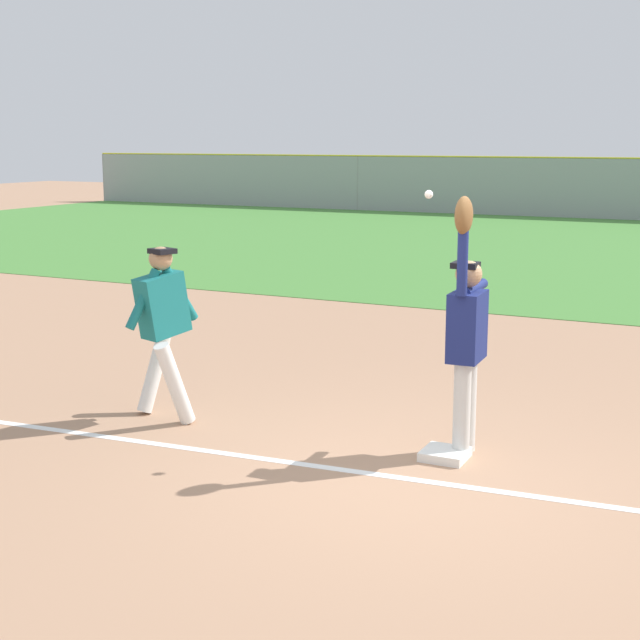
{
  "coord_description": "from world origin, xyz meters",
  "views": [
    {
      "loc": [
        2.58,
        -6.9,
        2.75
      ],
      "look_at": [
        -1.3,
        0.94,
        1.05
      ],
      "focal_mm": 52.81,
      "sensor_mm": 36.0,
      "label": 1
    }
  ],
  "objects_px": {
    "parked_car_white": "(512,190)",
    "runner": "(163,320)",
    "first_base": "(445,454)",
    "baseball": "(429,194)",
    "fielder": "(466,330)"
  },
  "relations": [
    {
      "from": "baseball",
      "to": "parked_car_white",
      "type": "height_order",
      "value": "baseball"
    },
    {
      "from": "parked_car_white",
      "to": "first_base",
      "type": "bearing_deg",
      "value": -75.88
    },
    {
      "from": "first_base",
      "to": "baseball",
      "type": "relative_size",
      "value": 5.14
    },
    {
      "from": "first_base",
      "to": "parked_car_white",
      "type": "distance_m",
      "value": 31.02
    },
    {
      "from": "runner",
      "to": "baseball",
      "type": "relative_size",
      "value": 23.24
    },
    {
      "from": "runner",
      "to": "parked_car_white",
      "type": "xyz_separation_m",
      "value": [
        -4.58,
        30.19,
        -0.32
      ]
    },
    {
      "from": "baseball",
      "to": "fielder",
      "type": "bearing_deg",
      "value": -8.27
    },
    {
      "from": "fielder",
      "to": "parked_car_white",
      "type": "relative_size",
      "value": 0.52
    },
    {
      "from": "parked_car_white",
      "to": "runner",
      "type": "bearing_deg",
      "value": -81.18
    },
    {
      "from": "runner",
      "to": "parked_car_white",
      "type": "bearing_deg",
      "value": 117.63
    },
    {
      "from": "parked_car_white",
      "to": "baseball",
      "type": "bearing_deg",
      "value": -76.3
    },
    {
      "from": "runner",
      "to": "parked_car_white",
      "type": "distance_m",
      "value": 30.54
    },
    {
      "from": "fielder",
      "to": "baseball",
      "type": "relative_size",
      "value": 30.81
    },
    {
      "from": "first_base",
      "to": "parked_car_white",
      "type": "bearing_deg",
      "value": 103.94
    },
    {
      "from": "runner",
      "to": "baseball",
      "type": "xyz_separation_m",
      "value": [
        2.59,
        0.34,
        1.27
      ]
    }
  ]
}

